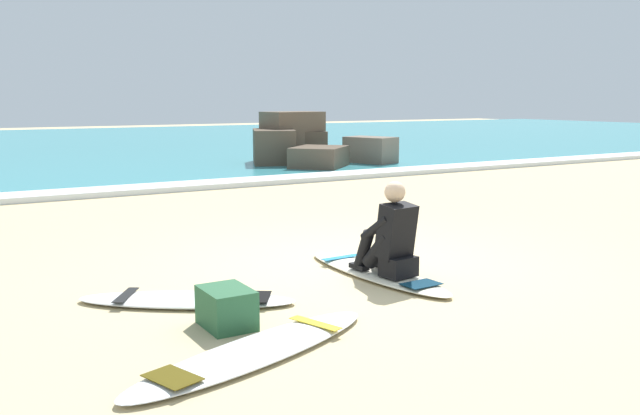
{
  "coord_description": "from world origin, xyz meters",
  "views": [
    {
      "loc": [
        -4.11,
        -6.16,
        1.83
      ],
      "look_at": [
        -0.04,
        0.68,
        0.55
      ],
      "focal_mm": 38.26,
      "sensor_mm": 36.0,
      "label": 1
    }
  ],
  "objects": [
    {
      "name": "ground_plane",
      "position": [
        0.0,
        0.0,
        0.0
      ],
      "size": [
        80.0,
        80.0,
        0.0
      ],
      "primitive_type": "plane",
      "color": "#CCB584"
    },
    {
      "name": "sea",
      "position": [
        0.0,
        20.79,
        0.05
      ],
      "size": [
        80.0,
        28.0,
        0.1
      ],
      "primitive_type": "cube",
      "color": "teal",
      "rests_on": "ground"
    },
    {
      "name": "breaking_foam",
      "position": [
        0.0,
        7.09,
        0.06
      ],
      "size": [
        80.0,
        0.9,
        0.11
      ],
      "primitive_type": "cube",
      "color": "white",
      "rests_on": "ground"
    },
    {
      "name": "surfboard_main",
      "position": [
        -0.08,
        -0.53,
        0.04
      ],
      "size": [
        0.63,
        2.23,
        0.08
      ],
      "color": "#EFE5C6",
      "rests_on": "ground"
    },
    {
      "name": "surfer_seated",
      "position": [
        -0.08,
        -0.77,
        0.44
      ],
      "size": [
        0.42,
        0.73,
        0.95
      ],
      "color": "black",
      "rests_on": "surfboard_main"
    },
    {
      "name": "surfboard_spare_near",
      "position": [
        -2.11,
        -0.46,
        0.04
      ],
      "size": [
        1.93,
        1.52,
        0.08
      ],
      "color": "white",
      "rests_on": "ground"
    },
    {
      "name": "surfboard_spare_far",
      "position": [
        -2.11,
        -1.91,
        0.04
      ],
      "size": [
        2.36,
        1.23,
        0.08
      ],
      "color": "white",
      "rests_on": "ground"
    },
    {
      "name": "rock_outcrop_distant",
      "position": [
        4.94,
        9.95,
        0.53
      ],
      "size": [
        3.79,
        3.43,
        1.46
      ],
      "color": "brown",
      "rests_on": "ground"
    },
    {
      "name": "beach_bag",
      "position": [
        -2.05,
        -1.23,
        0.16
      ],
      "size": [
        0.36,
        0.48,
        0.32
      ],
      "primitive_type": "cube",
      "rotation": [
        0.0,
        0.0,
        -0.0
      ],
      "color": "#285B38",
      "rests_on": "ground"
    }
  ]
}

